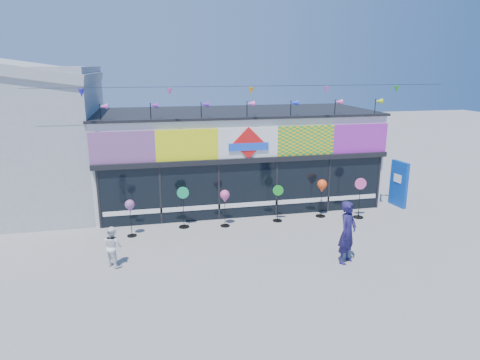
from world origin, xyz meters
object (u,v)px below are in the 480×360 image
object	(u,v)px
spinner_5	(360,197)
spinner_3	(278,202)
blue_sign	(399,184)
adult_man	(347,232)
spinner_1	(183,206)
spinner_0	(130,207)
spinner_2	(225,197)
child	(113,246)
spinner_4	(322,187)

from	to	relation	value
spinner_5	spinner_3	bearing A→B (deg)	174.50
blue_sign	adult_man	distance (m)	6.72
blue_sign	adult_man	world-z (taller)	blue_sign
spinner_5	spinner_1	bearing A→B (deg)	176.48
spinner_0	spinner_2	xyz separation A→B (m)	(3.52, 0.27, 0.06)
spinner_2	spinner_5	distance (m)	5.53
spinner_1	adult_man	distance (m)	6.30
spinner_2	blue_sign	bearing A→B (deg)	6.06
spinner_1	adult_man	world-z (taller)	adult_man
spinner_0	spinner_2	world-z (taller)	spinner_2
spinner_0	spinner_5	xyz separation A→B (m)	(9.03, 0.05, -0.23)
spinner_2	child	xyz separation A→B (m)	(-3.99, -2.60, -0.53)
spinner_1	blue_sign	bearing A→B (deg)	3.73
spinner_1	spinner_3	size ratio (longest dim) A/B	1.09
spinner_0	spinner_1	xyz separation A→B (m)	(1.95, 0.49, -0.26)
blue_sign	child	xyz separation A→B (m)	(-11.92, -3.44, -0.37)
spinner_2	spinner_4	bearing A→B (deg)	3.45
spinner_1	spinner_3	bearing A→B (deg)	-1.74
spinner_4	adult_man	size ratio (longest dim) A/B	0.78
blue_sign	spinner_0	distance (m)	11.50
spinner_2	spinner_5	bearing A→B (deg)	-2.23
spinner_3	spinner_4	bearing A→B (deg)	4.10
spinner_2	spinner_4	world-z (taller)	spinner_4
spinner_0	spinner_4	bearing A→B (deg)	3.86
spinner_2	child	world-z (taller)	spinner_2
spinner_1	spinner_5	bearing A→B (deg)	-3.52
adult_man	spinner_3	bearing A→B (deg)	66.55
spinner_4	spinner_0	bearing A→B (deg)	-176.14
child	spinner_2	bearing A→B (deg)	-99.53
blue_sign	spinner_3	bearing A→B (deg)	179.42
spinner_1	spinner_3	distance (m)	3.73
spinner_3	spinner_4	size ratio (longest dim) A/B	0.94
spinner_5	spinner_2	bearing A→B (deg)	177.77
blue_sign	spinner_1	bearing A→B (deg)	175.92
child	blue_sign	bearing A→B (deg)	-116.52
blue_sign	spinner_4	xyz separation A→B (m)	(-3.87, -0.60, 0.25)
adult_man	child	distance (m)	7.30
spinner_0	child	distance (m)	2.43
spinner_1	spinner_2	xyz separation A→B (m)	(1.57, -0.22, 0.32)
spinner_5	child	xyz separation A→B (m)	(-9.51, -2.39, -0.24)
spinner_0	spinner_4	distance (m)	7.59
spinner_0	adult_man	bearing A→B (deg)	-28.54
blue_sign	spinner_2	distance (m)	7.97
spinner_1	child	distance (m)	3.72
spinner_3	spinner_5	bearing A→B (deg)	-5.50
spinner_0	blue_sign	bearing A→B (deg)	5.53
blue_sign	adult_man	size ratio (longest dim) A/B	1.00
blue_sign	spinner_1	xyz separation A→B (m)	(-9.50, -0.62, -0.16)
spinner_2	spinner_5	xyz separation A→B (m)	(5.52, -0.21, -0.28)
spinner_1	adult_man	xyz separation A→B (m)	(4.75, -4.13, 0.15)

